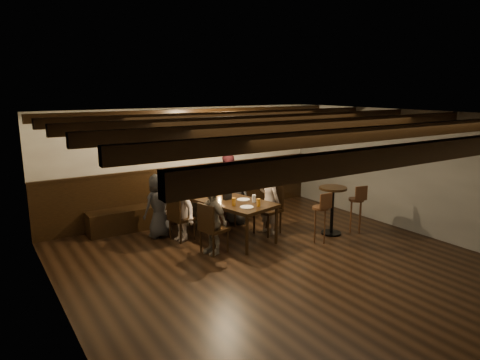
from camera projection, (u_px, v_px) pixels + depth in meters
room at (204, 180)px, 8.23m from camera, size 7.00×7.00×7.00m
dining_table at (225, 202)px, 8.11m from camera, size 1.31×2.14×0.75m
chair_left_near at (181, 226)px, 8.01m from camera, size 0.48×0.48×0.87m
chair_left_far at (213, 238)px, 7.39m from camera, size 0.49×0.49×0.89m
chair_right_near at (236, 211)px, 9.01m from camera, size 0.46×0.46×0.85m
chair_right_far at (268, 218)px, 8.39m from camera, size 0.54×0.54×0.99m
person_bench_left at (159, 206)px, 8.12m from camera, size 0.67×0.51×1.23m
person_bench_centre at (191, 197)px, 8.85m from camera, size 0.48×0.37×1.18m
person_bench_right at (227, 186)px, 9.35m from camera, size 0.78×0.66×1.40m
person_left_near at (179, 208)px, 7.91m from camera, size 0.62×0.88×1.24m
person_left_far at (212, 220)px, 7.30m from camera, size 0.43×0.74×1.18m
person_right_near at (237, 193)px, 8.95m from camera, size 0.54×0.71×1.30m
person_right_far at (269, 201)px, 8.33m from camera, size 0.40×0.53×1.30m
pint_a at (191, 192)px, 8.37m from camera, size 0.07×0.07×0.14m
pint_b at (212, 188)px, 8.71m from camera, size 0.07×0.07×0.14m
pint_c at (210, 197)px, 7.94m from camera, size 0.07×0.07×0.14m
pint_d at (229, 191)px, 8.43m from camera, size 0.07×0.07×0.14m
pint_e at (234, 202)px, 7.62m from camera, size 0.07×0.07×0.14m
pint_f at (254, 199)px, 7.85m from camera, size 0.07×0.07×0.14m
pint_g at (258, 203)px, 7.57m from camera, size 0.07×0.07×0.14m
plate_near at (247, 207)px, 7.51m from camera, size 0.24×0.24×0.01m
plate_far at (243, 200)px, 8.02m from camera, size 0.24×0.24×0.01m
condiment_caddy at (227, 196)px, 8.05m from camera, size 0.15×0.10×0.12m
candle at (219, 194)px, 8.38m from camera, size 0.05×0.05×0.05m
high_top_table at (332, 203)px, 8.27m from camera, size 0.53×0.53×0.94m
bar_stool_left at (320, 224)px, 7.89m from camera, size 0.30×0.32×0.96m
bar_stool_right at (356, 214)px, 8.46m from camera, size 0.31×0.33×0.96m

